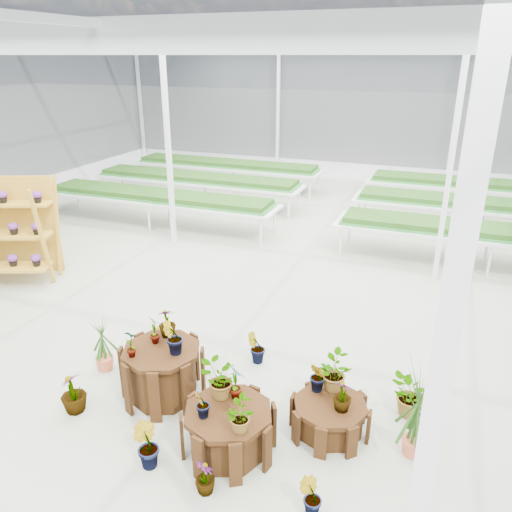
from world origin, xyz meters
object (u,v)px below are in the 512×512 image
(plinth_mid, at_px, (229,430))
(shelf_rack, at_px, (4,232))
(plinth_low, at_px, (330,418))
(plinth_tall, at_px, (163,372))

(plinth_mid, relative_size, shelf_rack, 0.52)
(plinth_mid, distance_m, plinth_low, 1.22)
(plinth_mid, height_order, shelf_rack, shelf_rack)
(plinth_tall, bearing_deg, plinth_mid, -26.57)
(plinth_low, xyz_separation_m, shelf_rack, (-6.98, 2.05, 0.80))
(plinth_low, distance_m, shelf_rack, 7.32)
(plinth_low, relative_size, shelf_rack, 0.45)
(plinth_mid, height_order, plinth_low, plinth_mid)
(plinth_low, height_order, shelf_rack, shelf_rack)
(plinth_tall, xyz_separation_m, plinth_low, (2.20, 0.10, -0.15))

